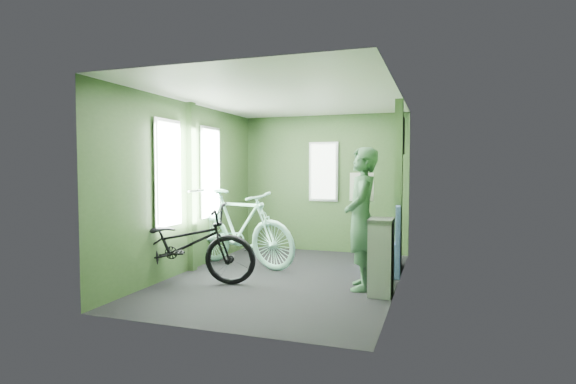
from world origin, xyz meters
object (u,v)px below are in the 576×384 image
at_px(bicycle_mint, 240,267).
at_px(passenger, 361,218).
at_px(bicycle_black, 182,284).
at_px(waste_box, 381,257).
at_px(bench_seat, 383,251).

xyz_separation_m(bicycle_mint, passenger, (1.84, -0.62, 0.83)).
distance_m(bicycle_black, waste_box, 2.41).
height_order(bicycle_mint, bench_seat, bench_seat).
bearing_deg(waste_box, passenger, 142.50).
bearing_deg(bench_seat, passenger, -103.73).
bearing_deg(bench_seat, waste_box, -90.05).
distance_m(passenger, bench_seat, 1.13).
relative_size(bicycle_black, waste_box, 2.14).
height_order(bicycle_black, bench_seat, bench_seat).
xyz_separation_m(passenger, bench_seat, (0.14, 0.98, -0.55)).
relative_size(bicycle_mint, waste_box, 2.18).
xyz_separation_m(bicycle_black, waste_box, (2.36, 0.29, 0.43)).
xyz_separation_m(bicycle_mint, bench_seat, (1.98, 0.36, 0.27)).
xyz_separation_m(passenger, waste_box, (0.25, -0.19, -0.40)).
relative_size(bicycle_mint, bench_seat, 2.00).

